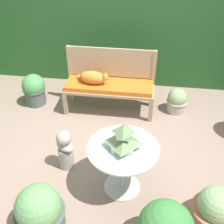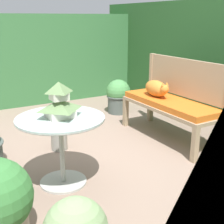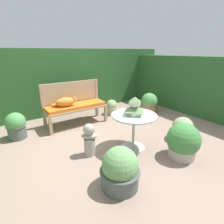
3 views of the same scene
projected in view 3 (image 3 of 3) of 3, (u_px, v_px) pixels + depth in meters
The scene contains 15 objects.
ground at pixel (109, 139), 3.39m from camera, with size 30.00×30.00×0.00m, color gray.
foliage_hedge_back at pixel (63, 80), 4.90m from camera, with size 6.40×0.81×1.67m, color #285628.
foliage_hedge_right at pixel (192, 84), 4.79m from camera, with size 0.70×3.50×1.49m, color #285628.
garden_bench at pixel (76, 107), 3.94m from camera, with size 1.37×0.48×0.49m.
bench_backrest at pixel (71, 94), 4.02m from camera, with size 1.37×0.06×0.96m.
cat at pixel (65, 102), 3.73m from camera, with size 0.51×0.27×0.22m.
patio_table at pixel (134, 122), 2.92m from camera, with size 0.76×0.76×0.62m.
pagoda_birdhouse at pixel (134, 107), 2.84m from camera, with size 0.29×0.29×0.31m.
garden_bust at pixel (89, 139), 2.79m from camera, with size 0.29×0.27×0.55m.
potted_plant_table_far at pixel (120, 170), 2.13m from camera, with size 0.51×0.51×0.54m.
potted_plant_patio_mid at pixel (16, 126), 3.34m from camera, with size 0.37×0.37×0.52m.
potted_plant_bench_left at pixel (112, 107), 4.67m from camera, with size 0.33×0.33×0.39m.
potted_plant_path_edge at pixel (183, 142), 2.74m from camera, with size 0.52×0.52×0.57m.
potted_plant_bench_right at pixel (182, 130), 3.31m from camera, with size 0.48×0.48×0.45m.
potted_plant_hedge_corner at pixel (149, 103), 4.79m from camera, with size 0.44×0.44×0.54m.
Camera 3 is at (-1.67, -2.52, 1.62)m, focal length 28.00 mm.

